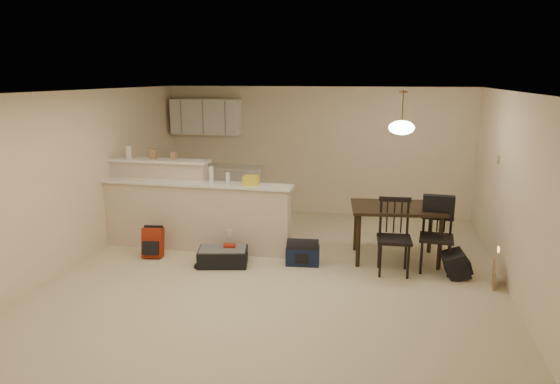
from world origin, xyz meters
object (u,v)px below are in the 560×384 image
(black_daypack, at_px, (456,265))
(pendant_lamp, at_px, (402,127))
(suitcase, at_px, (223,257))
(dining_chair_far, at_px, (437,236))
(navy_duffel, at_px, (303,256))
(dining_chair_near, at_px, (394,237))
(red_backpack, at_px, (153,243))
(dining_table, at_px, (397,213))

(black_daypack, bearing_deg, pendant_lamp, 52.03)
(suitcase, bearing_deg, dining_chair_far, -4.97)
(suitcase, bearing_deg, navy_duffel, 0.59)
(dining_chair_near, relative_size, red_backpack, 2.34)
(dining_chair_far, distance_m, suitcase, 3.06)
(pendant_lamp, height_order, navy_duffel, pendant_lamp)
(pendant_lamp, height_order, red_backpack, pendant_lamp)
(dining_table, relative_size, dining_chair_near, 1.34)
(navy_duffel, bearing_deg, red_backpack, 178.27)
(red_backpack, bearing_deg, dining_table, 1.61)
(dining_chair_far, bearing_deg, dining_chair_near, -155.41)
(pendant_lamp, relative_size, suitcase, 0.88)
(dining_chair_far, xyz_separation_m, red_backpack, (-4.15, -0.33, -0.29))
(pendant_lamp, distance_m, dining_chair_near, 1.57)
(dining_chair_near, height_order, black_daypack, dining_chair_near)
(pendant_lamp, xyz_separation_m, black_daypack, (0.81, -0.50, -1.82))
(dining_chair_near, xyz_separation_m, black_daypack, (0.84, 0.06, -0.35))
(navy_duffel, bearing_deg, dining_table, 14.54)
(dining_chair_near, relative_size, dining_chair_far, 1.01)
(dining_chair_near, xyz_separation_m, suitcase, (-2.42, -0.21, -0.41))
(dining_table, bearing_deg, red_backpack, -176.14)
(dining_table, xyz_separation_m, navy_duffel, (-1.32, -0.50, -0.59))
(dining_table, xyz_separation_m, dining_chair_near, (-0.03, -0.57, -0.20))
(dining_chair_near, bearing_deg, red_backpack, 177.97)
(dining_table, distance_m, pendant_lamp, 1.26)
(dining_table, bearing_deg, suitcase, -169.41)
(dining_table, bearing_deg, navy_duffel, -166.06)
(dining_chair_near, distance_m, black_daypack, 0.91)
(dining_chair_far, height_order, red_backpack, dining_chair_far)
(navy_duffel, bearing_deg, black_daypack, -6.28)
(dining_table, relative_size, dining_chair_far, 1.36)
(navy_duffel, height_order, black_daypack, black_daypack)
(dining_chair_far, height_order, navy_duffel, dining_chair_far)
(dining_table, relative_size, pendant_lamp, 2.29)
(dining_chair_far, bearing_deg, navy_duffel, -170.82)
(black_daypack, bearing_deg, dining_chair_far, 55.03)
(pendant_lamp, bearing_deg, black_daypack, -31.72)
(dining_chair_near, bearing_deg, dining_table, 83.19)
(dining_chair_far, relative_size, black_daypack, 2.66)
(black_daypack, bearing_deg, dining_chair_near, 88.15)
(dining_table, distance_m, dining_chair_near, 0.60)
(dining_table, distance_m, dining_chair_far, 0.69)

